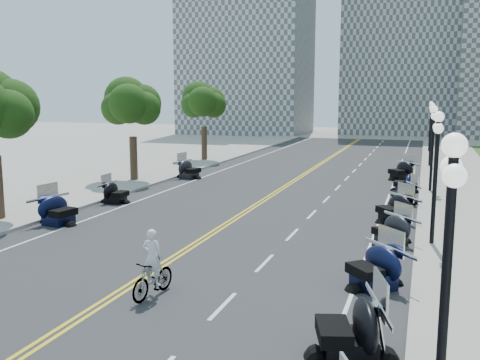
% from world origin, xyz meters
% --- Properties ---
extents(ground, '(160.00, 160.00, 0.00)m').
position_xyz_m(ground, '(0.00, 0.00, 0.00)').
color(ground, gray).
extents(road, '(16.00, 90.00, 0.01)m').
position_xyz_m(road, '(0.00, 10.00, 0.00)').
color(road, '#333335').
rests_on(road, ground).
extents(centerline_yellow_a, '(0.12, 90.00, 0.00)m').
position_xyz_m(centerline_yellow_a, '(-0.12, 10.00, 0.01)').
color(centerline_yellow_a, yellow).
rests_on(centerline_yellow_a, road).
extents(centerline_yellow_b, '(0.12, 90.00, 0.00)m').
position_xyz_m(centerline_yellow_b, '(0.12, 10.00, 0.01)').
color(centerline_yellow_b, yellow).
rests_on(centerline_yellow_b, road).
extents(edge_line_north, '(0.12, 90.00, 0.00)m').
position_xyz_m(edge_line_north, '(6.40, 10.00, 0.01)').
color(edge_line_north, white).
rests_on(edge_line_north, road).
extents(edge_line_south, '(0.12, 90.00, 0.00)m').
position_xyz_m(edge_line_south, '(-6.40, 10.00, 0.01)').
color(edge_line_south, white).
rests_on(edge_line_south, road).
extents(lane_dash_5, '(0.12, 2.00, 0.00)m').
position_xyz_m(lane_dash_5, '(3.20, -4.00, 0.01)').
color(lane_dash_5, white).
rests_on(lane_dash_5, road).
extents(lane_dash_6, '(0.12, 2.00, 0.00)m').
position_xyz_m(lane_dash_6, '(3.20, 0.00, 0.01)').
color(lane_dash_6, white).
rests_on(lane_dash_6, road).
extents(lane_dash_7, '(0.12, 2.00, 0.00)m').
position_xyz_m(lane_dash_7, '(3.20, 4.00, 0.01)').
color(lane_dash_7, white).
rests_on(lane_dash_7, road).
extents(lane_dash_8, '(0.12, 2.00, 0.00)m').
position_xyz_m(lane_dash_8, '(3.20, 8.00, 0.01)').
color(lane_dash_8, white).
rests_on(lane_dash_8, road).
extents(lane_dash_9, '(0.12, 2.00, 0.00)m').
position_xyz_m(lane_dash_9, '(3.20, 12.00, 0.01)').
color(lane_dash_9, white).
rests_on(lane_dash_9, road).
extents(lane_dash_10, '(0.12, 2.00, 0.00)m').
position_xyz_m(lane_dash_10, '(3.20, 16.00, 0.01)').
color(lane_dash_10, white).
rests_on(lane_dash_10, road).
extents(lane_dash_11, '(0.12, 2.00, 0.00)m').
position_xyz_m(lane_dash_11, '(3.20, 20.00, 0.01)').
color(lane_dash_11, white).
rests_on(lane_dash_11, road).
extents(lane_dash_12, '(0.12, 2.00, 0.00)m').
position_xyz_m(lane_dash_12, '(3.20, 24.00, 0.01)').
color(lane_dash_12, white).
rests_on(lane_dash_12, road).
extents(lane_dash_13, '(0.12, 2.00, 0.00)m').
position_xyz_m(lane_dash_13, '(3.20, 28.00, 0.01)').
color(lane_dash_13, white).
rests_on(lane_dash_13, road).
extents(lane_dash_14, '(0.12, 2.00, 0.00)m').
position_xyz_m(lane_dash_14, '(3.20, 32.00, 0.01)').
color(lane_dash_14, white).
rests_on(lane_dash_14, road).
extents(lane_dash_15, '(0.12, 2.00, 0.00)m').
position_xyz_m(lane_dash_15, '(3.20, 36.00, 0.01)').
color(lane_dash_15, white).
rests_on(lane_dash_15, road).
extents(lane_dash_16, '(0.12, 2.00, 0.00)m').
position_xyz_m(lane_dash_16, '(3.20, 40.00, 0.01)').
color(lane_dash_16, white).
rests_on(lane_dash_16, road).
extents(lane_dash_17, '(0.12, 2.00, 0.00)m').
position_xyz_m(lane_dash_17, '(3.20, 44.00, 0.01)').
color(lane_dash_17, white).
rests_on(lane_dash_17, road).
extents(lane_dash_18, '(0.12, 2.00, 0.00)m').
position_xyz_m(lane_dash_18, '(3.20, 48.00, 0.01)').
color(lane_dash_18, white).
rests_on(lane_dash_18, road).
extents(lane_dash_19, '(0.12, 2.00, 0.00)m').
position_xyz_m(lane_dash_19, '(3.20, 52.00, 0.01)').
color(lane_dash_19, white).
rests_on(lane_dash_19, road).
extents(sidewalk_north, '(5.00, 90.00, 0.15)m').
position_xyz_m(sidewalk_north, '(10.50, 10.00, 0.07)').
color(sidewalk_north, '#9E9991').
rests_on(sidewalk_north, ground).
extents(sidewalk_south, '(5.00, 90.00, 0.15)m').
position_xyz_m(sidewalk_south, '(-10.50, 10.00, 0.07)').
color(sidewalk_south, '#9E9991').
rests_on(sidewalk_south, ground).
extents(distant_block_a, '(18.00, 14.00, 26.00)m').
position_xyz_m(distant_block_a, '(-18.00, 62.00, 13.00)').
color(distant_block_a, gray).
rests_on(distant_block_a, ground).
extents(distant_block_b, '(16.00, 12.00, 30.00)m').
position_xyz_m(distant_block_b, '(4.00, 68.00, 15.00)').
color(distant_block_b, gray).
rests_on(distant_block_b, ground).
extents(street_lamp_1, '(0.50, 1.20, 4.90)m').
position_xyz_m(street_lamp_1, '(8.60, -8.00, 2.60)').
color(street_lamp_1, black).
rests_on(street_lamp_1, sidewalk_north).
extents(street_lamp_2, '(0.50, 1.20, 4.90)m').
position_xyz_m(street_lamp_2, '(8.60, 4.00, 2.60)').
color(street_lamp_2, black).
rests_on(street_lamp_2, sidewalk_north).
extents(street_lamp_3, '(0.50, 1.20, 4.90)m').
position_xyz_m(street_lamp_3, '(8.60, 16.00, 2.60)').
color(street_lamp_3, black).
rests_on(street_lamp_3, sidewalk_north).
extents(street_lamp_4, '(0.50, 1.20, 4.90)m').
position_xyz_m(street_lamp_4, '(8.60, 28.00, 2.60)').
color(street_lamp_4, black).
rests_on(street_lamp_4, sidewalk_north).
extents(street_lamp_5, '(0.50, 1.20, 4.90)m').
position_xyz_m(street_lamp_5, '(8.60, 40.00, 2.60)').
color(street_lamp_5, black).
rests_on(street_lamp_5, sidewalk_north).
extents(tree_3, '(4.80, 4.80, 9.20)m').
position_xyz_m(tree_3, '(-10.00, 14.00, 4.75)').
color(tree_3, '#235619').
rests_on(tree_3, sidewalk_south).
extents(tree_4, '(4.80, 4.80, 9.20)m').
position_xyz_m(tree_4, '(-10.00, 26.00, 4.75)').
color(tree_4, '#235619').
rests_on(tree_4, sidewalk_south).
extents(motorcycle_n_4, '(2.73, 2.73, 1.53)m').
position_xyz_m(motorcycle_n_4, '(6.84, -5.81, 0.76)').
color(motorcycle_n_4, black).
rests_on(motorcycle_n_4, road).
extents(motorcycle_n_5, '(2.90, 2.90, 1.44)m').
position_xyz_m(motorcycle_n_5, '(6.93, -1.23, 0.72)').
color(motorcycle_n_5, black).
rests_on(motorcycle_n_5, road).
extents(motorcycle_n_6, '(2.58, 2.58, 1.28)m').
position_xyz_m(motorcycle_n_6, '(7.13, 3.84, 0.64)').
color(motorcycle_n_6, black).
rests_on(motorcycle_n_6, road).
extents(motorcycle_n_7, '(2.85, 2.85, 1.42)m').
position_xyz_m(motorcycle_n_7, '(7.02, 7.64, 0.71)').
color(motorcycle_n_7, black).
rests_on(motorcycle_n_7, road).
extents(motorcycle_n_8, '(2.38, 2.38, 1.29)m').
position_xyz_m(motorcycle_n_8, '(7.27, 12.06, 0.64)').
color(motorcycle_n_8, black).
rests_on(motorcycle_n_8, road).
extents(motorcycle_n_9, '(1.92, 1.92, 1.26)m').
position_xyz_m(motorcycle_n_9, '(7.13, 15.82, 0.63)').
color(motorcycle_n_9, black).
rests_on(motorcycle_n_9, road).
extents(motorcycle_n_10, '(2.90, 2.90, 1.44)m').
position_xyz_m(motorcycle_n_10, '(6.74, 20.52, 0.72)').
color(motorcycle_n_10, black).
rests_on(motorcycle_n_10, road).
extents(motorcycle_s_6, '(2.39, 2.39, 1.46)m').
position_xyz_m(motorcycle_s_6, '(-7.03, 2.33, 0.73)').
color(motorcycle_s_6, black).
rests_on(motorcycle_s_6, road).
extents(motorcycle_s_7, '(1.91, 1.91, 1.26)m').
position_xyz_m(motorcycle_s_7, '(-7.24, 7.32, 0.63)').
color(motorcycle_s_7, black).
rests_on(motorcycle_s_7, road).
extents(motorcycle_s_9, '(2.32, 2.32, 1.43)m').
position_xyz_m(motorcycle_s_9, '(-7.12, 16.47, 0.71)').
color(motorcycle_s_9, black).
rests_on(motorcycle_s_9, road).
extents(bicycle, '(0.79, 1.90, 1.11)m').
position_xyz_m(bicycle, '(1.08, -3.98, 0.55)').
color(bicycle, '#A51414').
rests_on(bicycle, road).
extents(cyclist_rider, '(0.60, 0.39, 1.64)m').
position_xyz_m(cyclist_rider, '(1.08, -3.98, 1.93)').
color(cyclist_rider, silver).
rests_on(cyclist_rider, bicycle).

